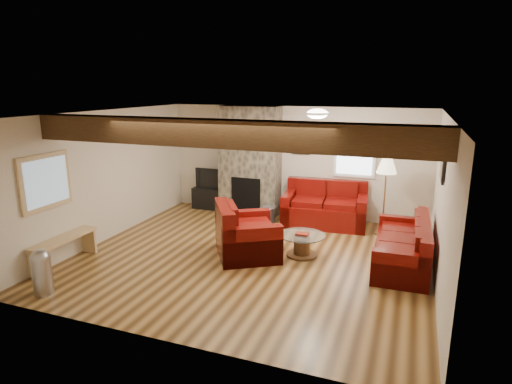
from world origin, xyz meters
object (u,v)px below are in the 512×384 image
(armchair_red, at_px, (247,230))
(coffee_table, at_px, (302,245))
(sofa_three, at_px, (402,243))
(loveseat, at_px, (325,204))
(floor_lamp, at_px, (387,170))
(tv_cabinet, at_px, (214,198))
(television, at_px, (214,178))

(armchair_red, bearing_deg, coffee_table, -103.78)
(sofa_three, relative_size, coffee_table, 2.50)
(loveseat, xyz_separation_m, armchair_red, (-0.94, -2.16, 0.00))
(coffee_table, bearing_deg, floor_lamp, 52.99)
(sofa_three, distance_m, floor_lamp, 1.77)
(tv_cabinet, bearing_deg, floor_lamp, -7.20)
(loveseat, distance_m, tv_cabinet, 2.81)
(sofa_three, bearing_deg, television, -115.00)
(tv_cabinet, xyz_separation_m, television, (0.00, 0.00, 0.51))
(coffee_table, bearing_deg, loveseat, 89.48)
(tv_cabinet, height_order, television, television)
(loveseat, xyz_separation_m, television, (-2.79, 0.30, 0.30))
(loveseat, relative_size, television, 2.03)
(coffee_table, distance_m, floor_lamp, 2.36)
(coffee_table, height_order, television, television)
(sofa_three, xyz_separation_m, tv_cabinet, (-4.43, 1.95, -0.13))
(loveseat, relative_size, armchair_red, 1.51)
(armchair_red, distance_m, floor_lamp, 3.04)
(television, bearing_deg, loveseat, -6.14)
(sofa_three, xyz_separation_m, coffee_table, (-1.66, -0.21, -0.19))
(armchair_red, bearing_deg, tv_cabinet, 5.17)
(sofa_three, distance_m, tv_cabinet, 4.84)
(armchair_red, xyz_separation_m, coffee_table, (0.92, 0.30, -0.27))
(coffee_table, bearing_deg, armchair_red, -162.05)
(tv_cabinet, relative_size, floor_lamp, 0.66)
(sofa_three, bearing_deg, armchair_red, -80.07)
(coffee_table, relative_size, floor_lamp, 0.52)
(loveseat, bearing_deg, coffee_table, -95.72)
(armchair_red, distance_m, coffee_table, 1.01)
(sofa_three, xyz_separation_m, armchair_red, (-2.58, -0.51, 0.08))
(sofa_three, height_order, tv_cabinet, sofa_three)
(television, height_order, floor_lamp, floor_lamp)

